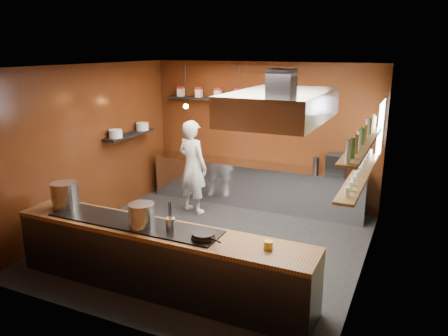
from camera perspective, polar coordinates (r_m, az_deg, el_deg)
The scene contains 26 objects.
floor at distance 7.66m, azimuth -1.75°, elevation -9.86°, with size 5.00×5.00×0.00m, color black.
back_wall at distance 9.40m, azimuth 5.00°, elevation 4.51°, with size 5.00×5.00×0.00m, color #341309.
left_wall at distance 8.54m, azimuth -17.05°, elevation 2.77°, with size 5.00×5.00×0.00m, color #341309.
right_wall at distance 6.47m, azimuth 18.38°, elevation -1.30°, with size 5.00×5.00×0.00m, color brown.
ceiling at distance 6.93m, azimuth -1.96°, elevation 13.16°, with size 5.00×5.00×0.00m, color silver.
window_pane at distance 8.04m, azimuth 19.75°, elevation 4.68°, with size 1.00×1.00×0.00m, color white.
prep_counter at distance 9.36m, azimuth 4.16°, elevation -2.16°, with size 4.60×0.65×0.90m, color silver.
pass_counter at distance 6.22m, azimuth -8.54°, elevation -11.61°, with size 4.40×0.72×0.94m.
tin_shelf at distance 9.50m, azimuth -0.37°, elevation 8.96°, with size 2.60×0.26×0.04m, color black.
plate_shelf at distance 9.18m, azimuth -12.21°, elevation 4.28°, with size 0.30×1.40×0.04m, color black.
bottle_shelf_upper at distance 6.68m, azimuth 17.64°, elevation 2.99°, with size 0.26×2.80×0.04m, color brown.
bottle_shelf_lower at distance 6.79m, azimuth 17.32°, elevation -0.88°, with size 0.26×2.80×0.04m, color brown.
extractor_hood at distance 6.11m, azimuth 7.43°, elevation 8.07°, with size 1.20×2.00×0.72m.
pendant_left at distance 9.16m, azimuth -5.00°, elevation 8.35°, with size 0.10×0.10×0.95m.
pendant_right at distance 8.63m, azimuth 2.01°, elevation 7.96°, with size 0.10×0.10×0.95m.
storage_tins at distance 9.43m, azimuth 0.47°, elevation 9.71°, with size 2.43×0.13×0.22m.
plate_stacks at distance 9.17m, azimuth -12.24°, elevation 4.89°, with size 0.26×1.16×0.16m.
bottles at distance 6.65m, azimuth 17.74°, elevation 4.17°, with size 0.06×2.66×0.24m.
wine_glasses at distance 6.76m, azimuth 17.38°, elevation -0.19°, with size 0.07×2.37×0.13m.
stockpot_large at distance 7.01m, azimuth -20.05°, elevation -3.31°, with size 0.40×0.40×0.39m, color #B7BABF.
stockpot_small at distance 6.00m, azimuth -10.72°, elevation -6.08°, with size 0.35×0.35×0.33m, color silver.
utensil_crock at distance 5.85m, azimuth -7.02°, elevation -7.30°, with size 0.13×0.13×0.17m, color silver.
frying_pan at distance 5.60m, azimuth -2.68°, elevation -8.82°, with size 0.47×0.32×0.08m.
butter_jar at distance 5.39m, azimuth 5.80°, elevation -9.98°, with size 0.11×0.11×0.10m, color gold.
espresso_machine at distance 8.78m, azimuth 14.44°, elevation 0.54°, with size 0.38×0.36×0.38m, color black.
chef at distance 8.83m, azimuth -4.14°, elevation 0.15°, with size 0.69×0.46×1.90m, color white.
Camera 1 is at (3.11, -6.19, 3.28)m, focal length 35.00 mm.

